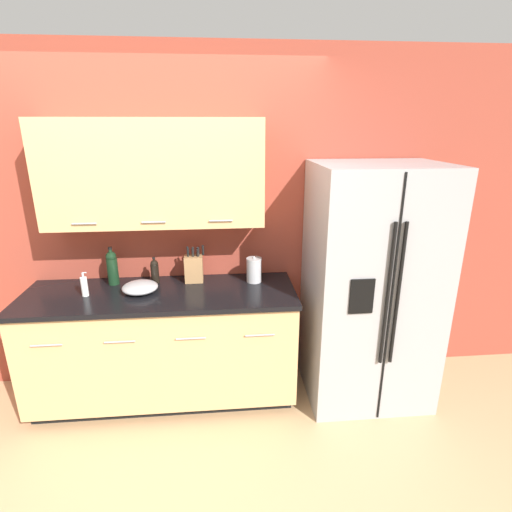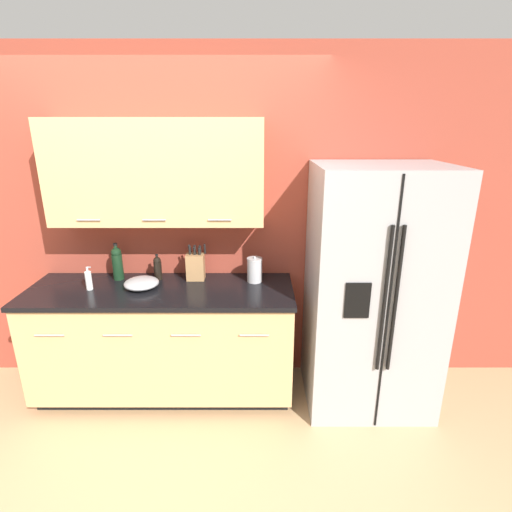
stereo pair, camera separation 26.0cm
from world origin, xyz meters
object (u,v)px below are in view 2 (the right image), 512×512
(refrigerator, at_px, (374,291))
(wine_bottle, at_px, (118,262))
(steel_canister, at_px, (256,270))
(soap_dispenser, at_px, (90,280))
(oil_bottle, at_px, (159,268))
(knife_block, at_px, (197,266))
(mixing_bowl, at_px, (143,283))

(refrigerator, bearing_deg, wine_bottle, 173.15)
(refrigerator, xyz_separation_m, steel_canister, (-0.86, 0.18, 0.09))
(steel_canister, bearing_deg, refrigerator, -11.83)
(refrigerator, xyz_separation_m, soap_dispenser, (-2.06, 0.03, 0.07))
(refrigerator, relative_size, oil_bottle, 8.76)
(refrigerator, bearing_deg, knife_block, 170.19)
(refrigerator, xyz_separation_m, mixing_bowl, (-1.69, 0.05, 0.04))
(steel_canister, bearing_deg, knife_block, 174.05)
(knife_block, distance_m, soap_dispenser, 0.78)
(soap_dispenser, height_order, mixing_bowl, soap_dispenser)
(wine_bottle, distance_m, steel_canister, 1.06)
(soap_dispenser, height_order, oil_bottle, oil_bottle)
(oil_bottle, bearing_deg, knife_block, 1.02)
(soap_dispenser, relative_size, oil_bottle, 0.86)
(wine_bottle, xyz_separation_m, mixing_bowl, (0.23, -0.18, -0.10))
(steel_canister, bearing_deg, wine_bottle, 177.25)
(refrigerator, bearing_deg, oil_bottle, 172.14)
(refrigerator, distance_m, knife_block, 1.34)
(mixing_bowl, bearing_deg, oil_bottle, 63.57)
(steel_canister, bearing_deg, oil_bottle, 176.77)
(wine_bottle, bearing_deg, steel_canister, -2.75)
(soap_dispenser, bearing_deg, wine_bottle, 54.29)
(refrigerator, relative_size, knife_block, 6.27)
(wine_bottle, distance_m, oil_bottle, 0.31)
(refrigerator, distance_m, soap_dispenser, 2.06)
(knife_block, distance_m, mixing_bowl, 0.42)
(wine_bottle, xyz_separation_m, steel_canister, (1.06, -0.05, -0.04))
(wine_bottle, height_order, oil_bottle, wine_bottle)
(refrigerator, distance_m, steel_canister, 0.88)
(oil_bottle, bearing_deg, refrigerator, -7.86)
(oil_bottle, bearing_deg, soap_dispenser, -156.79)
(oil_bottle, relative_size, mixing_bowl, 0.82)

